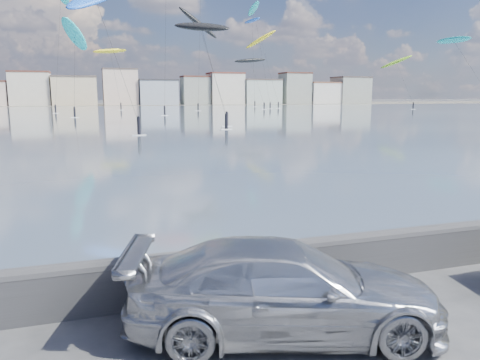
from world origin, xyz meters
TOP-DOWN VIEW (x-y plane):
  - bay_water at (0.00, 91.50)m, footprint 500.00×177.00m
  - far_shore_strip at (0.00, 200.00)m, footprint 500.00×60.00m
  - seawall at (0.00, 2.70)m, footprint 400.00×0.36m
  - far_buildings at (1.31, 186.00)m, footprint 240.79×13.26m
  - car_silver at (0.83, 0.94)m, footprint 5.97×3.75m
  - kitesurfer_0 at (14.12, 63.55)m, footprint 6.93×13.46m
  - kitesurfer_2 at (4.90, 131.04)m, footprint 10.62×11.05m
  - kitesurfer_5 at (43.55, 124.70)m, footprint 10.91×9.78m
  - kitesurfer_6 at (53.82, 152.33)m, footprint 4.43×13.31m
  - kitesurfer_7 at (12.97, 57.37)m, footprint 7.84×14.71m
  - kitesurfer_13 at (69.54, 73.83)m, footprint 3.96×18.69m
  - kitesurfer_14 at (51.53, 137.36)m, footprint 10.60×14.75m
  - kitesurfer_16 at (48.67, 136.34)m, footprint 3.79×19.61m
  - kitesurfer_18 at (-3.60, 95.29)m, footprint 6.44×16.67m
  - kitesurfer_19 at (88.35, 118.09)m, footprint 9.13×16.78m

SIDE VIEW (x-z plane):
  - bay_water at x=0.00m, z-range 0.01..0.01m
  - far_shore_strip at x=0.00m, z-range 0.01..0.01m
  - seawall at x=0.00m, z-range 0.04..1.12m
  - car_silver at x=0.83m, z-range 0.00..1.61m
  - far_buildings at x=1.31m, z-range -1.27..13.33m
  - kitesurfer_7 at x=12.97m, z-range 5.68..20.18m
  - kitesurfer_5 at x=43.55m, z-range 6.21..21.09m
  - kitesurfer_19 at x=88.35m, z-range 5.57..21.94m
  - kitesurfer_0 at x=14.12m, z-range 5.63..22.64m
  - kitesurfer_13 at x=69.54m, z-range 6.85..22.72m
  - kitesurfer_18 at x=-3.60m, z-range 6.21..25.20m
  - kitesurfer_2 at x=4.90m, z-range 7.18..24.31m
  - kitesurfer_14 at x=51.53m, z-range 8.77..33.48m
  - kitesurfer_6 at x=53.82m, z-range 13.90..43.96m
  - kitesurfer_16 at x=48.67m, z-range 13.62..46.11m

